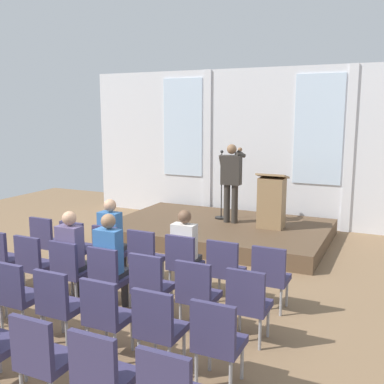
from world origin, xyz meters
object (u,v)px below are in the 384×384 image
at_px(chair_r0_c5, 225,267).
at_px(chair_r2_c6, 217,338).
at_px(audience_r0_c2, 112,235).
at_px(chair_r2_c5, 158,325).
at_px(chair_r0_c2, 110,249).
at_px(chair_r0_c4, 183,261).
at_px(chair_r0_c3, 145,255).
at_px(chair_r1_c1, 34,261).
at_px(chair_r1_c6, 248,301).
at_px(audience_r1_c2, 72,252).
at_px(mic_stand, 221,204).
at_px(chair_r2_c2, 16,292).
at_px(chair_r0_c0, 46,239).
at_px(audience_r1_c3, 111,257).
at_px(chair_r3_c5, 102,373).
at_px(chair_r0_c1, 77,244).
at_px(chair_r2_c4, 106,313).
at_px(chair_r3_c4, 42,355).
at_px(chair_r0_c6, 270,274).
at_px(chair_r1_c0, 1,255).
at_px(chair_r1_c4, 150,283).
at_px(chair_r1_c2, 69,268).
at_px(chair_r2_c3, 59,302).
at_px(chair_r1_c5, 197,291).
at_px(audience_r0_c4, 186,247).
at_px(speaker, 231,177).

distance_m(chair_r0_c5, chair_r2_c6, 2.06).
height_order(audience_r0_c2, chair_r2_c5, audience_r0_c2).
bearing_deg(chair_r0_c2, chair_r0_c4, 0.00).
distance_m(chair_r0_c3, chair_r1_c1, 1.65).
xyz_separation_m(chair_r1_c1, chair_r1_c6, (3.32, 0.00, 0.00)).
bearing_deg(audience_r1_c2, mic_stand, 83.25).
height_order(chair_r1_c6, chair_r2_c2, same).
bearing_deg(chair_r0_c0, mic_stand, 62.55).
xyz_separation_m(chair_r0_c2, audience_r1_c3, (0.66, -0.90, 0.23)).
xyz_separation_m(audience_r0_c2, chair_r3_c5, (1.99, -3.00, -0.21)).
height_order(chair_r0_c1, chair_r0_c5, same).
height_order(chair_r2_c5, chair_r3_c5, same).
bearing_deg(chair_r0_c5, chair_r0_c1, 180.00).
xyz_separation_m(chair_r0_c1, chair_r0_c2, (0.66, 0.00, 0.00)).
distance_m(chair_r0_c4, chair_r2_c4, 1.95).
distance_m(mic_stand, chair_r3_c4, 6.54).
xyz_separation_m(chair_r0_c1, chair_r1_c6, (3.32, -0.97, 0.00)).
bearing_deg(chair_r0_c2, audience_r1_c3, -53.47).
distance_m(chair_r0_c0, chair_r0_c5, 3.32).
height_order(chair_r0_c3, chair_r0_c5, same).
relative_size(chair_r0_c5, chair_r1_c1, 1.00).
bearing_deg(chair_r0_c6, chair_r2_c2, -143.71).
relative_size(chair_r1_c0, chair_r1_c4, 1.00).
xyz_separation_m(chair_r1_c1, chair_r1_c2, (0.66, 0.00, 0.00)).
bearing_deg(chair_r2_c3, chair_r0_c2, 108.80).
distance_m(chair_r0_c6, chair_r3_c4, 3.21).
bearing_deg(audience_r1_c3, chair_r1_c6, -2.26).
height_order(audience_r0_c2, chair_r2_c6, audience_r0_c2).
height_order(mic_stand, audience_r1_c3, mic_stand).
xyz_separation_m(audience_r1_c2, chair_r2_c5, (1.99, -1.05, -0.21)).
relative_size(chair_r0_c2, audience_r1_c3, 0.68).
height_order(chair_r2_c2, chair_r3_c4, same).
bearing_deg(chair_r2_c3, chair_r1_c5, 36.29).
xyz_separation_m(mic_stand, chair_r1_c1, (-1.19, -4.54, -0.13)).
bearing_deg(chair_r0_c5, audience_r0_c4, 172.90).
bearing_deg(chair_r0_c1, chair_r2_c2, -71.20).
bearing_deg(chair_r2_c3, speaker, 87.91).
xyz_separation_m(chair_r0_c3, chair_r1_c0, (-1.99, -0.97, 0.00)).
relative_size(mic_stand, chair_r1_c2, 1.65).
xyz_separation_m(chair_r2_c4, chair_r3_c5, (0.66, -0.97, 0.00)).
height_order(chair_r0_c1, chair_r2_c3, same).
bearing_deg(chair_r0_c0, audience_r1_c3, -24.23).
bearing_deg(audience_r1_c3, chair_r2_c5, -38.43).
height_order(chair_r0_c1, audience_r1_c3, audience_r1_c3).
distance_m(chair_r1_c0, chair_r2_c2, 1.65).
bearing_deg(chair_r1_c6, chair_r2_c6, -90.00).
xyz_separation_m(audience_r0_c4, chair_r1_c1, (-1.99, -1.06, -0.19)).
distance_m(chair_r0_c4, chair_r3_c5, 3.00).
bearing_deg(chair_r1_c0, chair_r0_c6, 13.75).
distance_m(chair_r2_c3, chair_r3_c5, 1.65).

